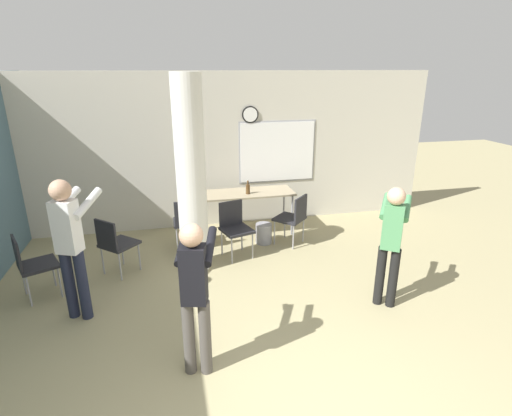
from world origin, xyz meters
TOP-DOWN VIEW (x-y plane):
  - wall_back at (0.02, 5.06)m, footprint 8.00×0.15m
  - support_pillar at (-0.71, 3.30)m, footprint 0.42×0.42m
  - folding_table at (0.30, 4.44)m, footprint 1.68×0.63m
  - bottle_on_table at (0.32, 4.34)m, footprint 0.07×0.07m
  - waste_bin at (0.50, 3.94)m, footprint 0.28×0.28m
  - chair_near_pillar at (-1.82, 3.34)m, footprint 0.62×0.62m
  - chair_table_front at (-0.05, 3.59)m, footprint 0.55×0.55m
  - chair_table_right at (0.97, 3.78)m, footprint 0.62×0.62m
  - chair_table_left at (-0.77, 3.98)m, footprint 0.44×0.44m
  - chair_by_left_wall at (-2.79, 2.92)m, footprint 0.58×0.58m
  - person_playing_front at (-0.85, 1.12)m, footprint 0.45×0.65m
  - person_playing_side at (1.56, 1.79)m, footprint 0.56×0.64m
  - person_watching_back at (-2.15, 2.36)m, footprint 0.55×0.69m

SIDE VIEW (x-z plane):
  - waste_bin at x=0.50m, z-range 0.00..0.34m
  - chair_near_pillar at x=-1.82m, z-range 0.08..0.95m
  - chair_table_front at x=-0.05m, z-range 0.08..0.95m
  - chair_table_right at x=0.97m, z-range 0.08..0.95m
  - chair_table_left at x=-0.77m, z-range 0.08..0.95m
  - chair_by_left_wall at x=-2.79m, z-range 0.08..0.95m
  - folding_table at x=0.30m, z-range 0.33..1.10m
  - bottle_on_table at x=0.32m, z-range 0.74..0.98m
  - person_playing_side at x=1.56m, z-range 0.14..1.69m
  - person_playing_front at x=-0.85m, z-range 0.14..1.71m
  - person_watching_back at x=-2.15m, z-range 0.15..1.86m
  - wall_back at x=0.02m, z-range 0.00..2.80m
  - support_pillar at x=-0.71m, z-range 0.00..2.80m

